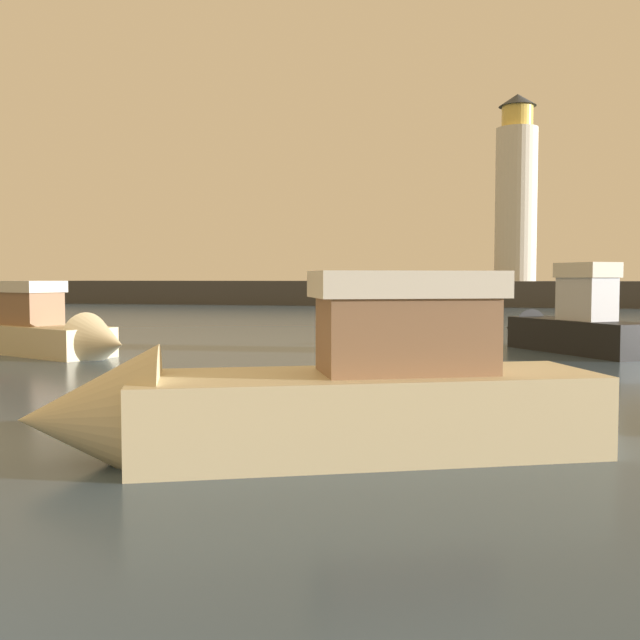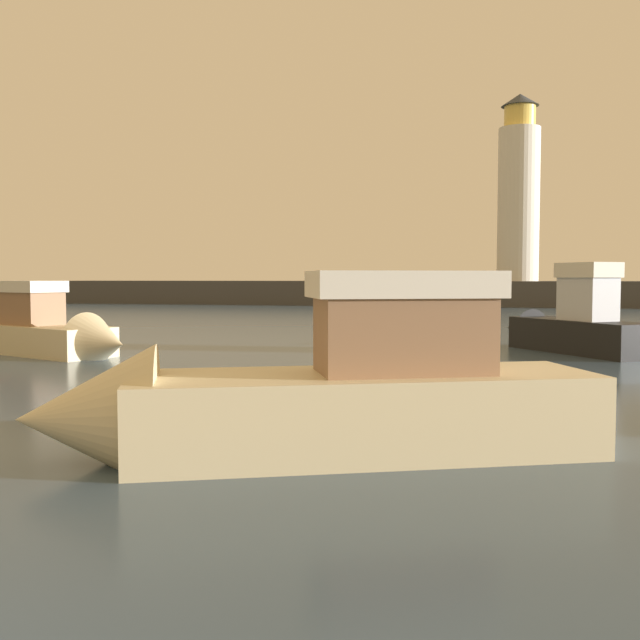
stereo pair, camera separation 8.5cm
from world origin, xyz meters
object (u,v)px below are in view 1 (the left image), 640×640
lighthouse (516,193)px  motorboat_4 (305,398)px  motorboat_1 (59,333)px  motorboat_3 (566,324)px

lighthouse → motorboat_4: (-4.18, -57.50, -9.20)m
lighthouse → motorboat_1: bearing=-108.2°
motorboat_1 → motorboat_4: (11.09, -10.92, 0.07)m
motorboat_1 → motorboat_4: 15.57m
motorboat_3 → lighthouse: bearing=91.1°
lighthouse → motorboat_1: lighthouse is taller
motorboat_4 → motorboat_1: bearing=135.5°
motorboat_3 → motorboat_4: motorboat_3 is taller
lighthouse → motorboat_4: 58.38m
motorboat_1 → lighthouse: bearing=71.8°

